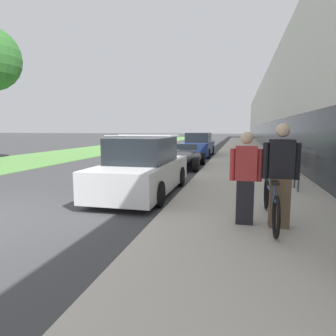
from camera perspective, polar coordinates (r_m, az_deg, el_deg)
sidewalk_slab at (r=25.57m, az=14.15°, el=3.38°), size 3.73×70.00×0.10m
storefront_facade at (r=34.33m, az=25.94°, el=9.68°), size 10.01×70.00×7.10m
lawn_strip at (r=31.79m, az=-8.21°, el=4.22°), size 5.67×70.00×0.03m
tandem_bicycle at (r=5.76m, az=18.96°, el=-6.12°), size 0.52×2.41×0.84m
person_rider at (r=5.37m, az=20.66°, el=-1.42°), size 0.60×0.23×1.77m
person_bystander at (r=5.41m, az=14.54°, el=-1.88°), size 0.55×0.22×1.62m
bike_rack_hoop at (r=8.93m, az=23.36°, el=-0.61°), size 0.05×0.60×0.84m
cruiser_bike_nearest at (r=10.24m, az=21.52°, el=-0.23°), size 0.52×1.79×0.94m
cruiser_bike_middle at (r=12.49m, az=20.13°, el=0.98°), size 0.52×1.65×0.85m
cruiser_bike_farthest at (r=14.49m, az=19.67°, el=1.85°), size 0.52×1.66×0.86m
parked_sedan_curbside at (r=8.22m, az=-4.77°, el=-0.11°), size 1.79×4.34×1.61m
vintage_roadster_curbside at (r=13.76m, az=2.99°, el=1.97°), size 1.68×4.37×1.05m
parked_sedan_far at (r=19.66m, az=5.85°, el=4.28°), size 1.76×4.65×1.52m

